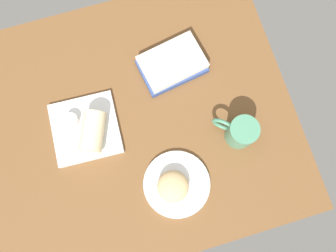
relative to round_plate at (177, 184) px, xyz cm
name	(u,v)px	position (x,y,z in cm)	size (l,w,h in cm)	color
dining_table	(127,125)	(10.18, -23.68, -2.70)	(110.00, 90.00, 4.00)	brown
round_plate	(177,184)	(0.00, 0.00, 0.00)	(21.01, 21.01, 1.40)	white
scone_pastry	(173,186)	(1.39, 0.41, 3.23)	(9.83, 9.71, 5.06)	tan
square_plate	(86,129)	(23.24, -25.52, 0.10)	(21.16, 21.16, 1.60)	white
sauce_cup	(71,120)	(26.53, -28.97, 2.34)	(4.47, 4.47, 2.68)	silver
breakfast_wrap	(92,132)	(20.62, -22.76, 4.47)	(7.13, 7.13, 12.45)	beige
book_stack	(172,64)	(-9.98, -38.15, 1.70)	(23.09, 17.71, 4.85)	#33477F
coffee_mug	(240,132)	(-23.49, -9.54, 4.59)	(12.51, 11.45, 10.35)	#4C8C6B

